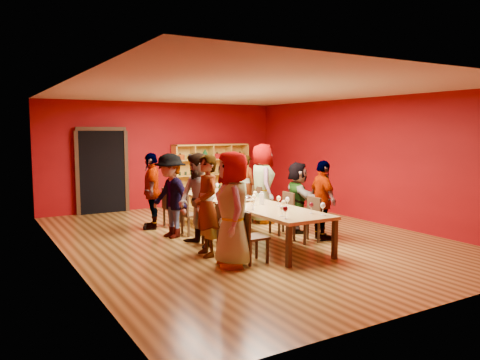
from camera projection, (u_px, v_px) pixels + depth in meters
name	position (u px, v px, depth m)	size (l,w,h in m)	color
room_shell	(245.00, 165.00, 9.55)	(7.10, 9.10, 3.04)	brown
tasting_table	(245.00, 204.00, 9.64)	(1.10, 4.50, 0.75)	#AB8447
doorway	(102.00, 171.00, 12.48)	(1.40, 0.17, 2.30)	black
shelving_unit	(211.00, 171.00, 14.01)	(2.40, 0.40, 1.80)	gold
chair_person_left_0	(249.00, 234.00, 7.80)	(0.42, 0.42, 0.89)	black
person_left_0	(233.00, 209.00, 7.60)	(0.92, 0.50, 1.88)	#4C4C51
chair_person_left_1	(227.00, 226.00, 8.47)	(0.42, 0.42, 0.89)	black
person_left_1	(207.00, 206.00, 8.22)	(0.66, 0.48, 1.80)	beige
chair_person_left_2	(211.00, 220.00, 9.02)	(0.42, 0.42, 0.89)	black
person_left_2	(198.00, 200.00, 8.84)	(0.87, 0.48, 1.80)	#4F4E54
chair_person_left_3	(189.00, 212.00, 9.88)	(0.42, 0.42, 0.89)	black
person_left_3	(171.00, 196.00, 9.63)	(1.13, 0.47, 1.75)	beige
chair_person_left_4	(170.00, 205.00, 10.77)	(0.42, 0.42, 0.89)	black
person_left_4	(152.00, 191.00, 10.51)	(1.01, 0.46, 1.72)	#48484D
chair_person_right_1	(310.00, 217.00, 9.29)	(0.42, 0.42, 0.89)	black
person_right_1	(323.00, 200.00, 9.42)	(0.95, 0.43, 1.62)	beige
chair_person_right_2	(284.00, 211.00, 10.02)	(0.42, 0.42, 0.89)	black
person_right_2	(298.00, 197.00, 10.17)	(1.42, 0.41, 1.54)	#515157
chair_person_right_3	(253.00, 203.00, 11.10)	(0.42, 0.42, 0.89)	black
person_right_3	(262.00, 183.00, 11.19)	(0.93, 0.51, 1.90)	#121832
chair_person_right_4	(237.00, 199.00, 11.76)	(0.42, 0.42, 0.89)	black
person_right_4	(246.00, 186.00, 11.87)	(0.58, 0.43, 1.60)	#5A89B9
wine_glass_0	(284.00, 203.00, 8.47)	(0.08, 0.08, 0.21)	white
wine_glass_1	(282.00, 208.00, 8.01)	(0.07, 0.07, 0.18)	white
wine_glass_2	(199.00, 187.00, 10.87)	(0.09, 0.09, 0.22)	white
wine_glass_3	(323.00, 206.00, 8.10)	(0.09, 0.09, 0.22)	white
wine_glass_4	(253.00, 201.00, 8.65)	(0.09, 0.09, 0.22)	white
wine_glass_5	(217.00, 185.00, 11.26)	(0.08, 0.08, 0.20)	white
wine_glass_6	(255.00, 194.00, 9.79)	(0.08, 0.08, 0.20)	white
wine_glass_7	(217.00, 185.00, 11.48)	(0.07, 0.07, 0.18)	white
wine_glass_8	(213.00, 192.00, 10.21)	(0.07, 0.07, 0.18)	white
wine_glass_9	(254.00, 197.00, 9.17)	(0.09, 0.09, 0.21)	white
wine_glass_10	(212.00, 191.00, 10.25)	(0.08, 0.08, 0.20)	white
wine_glass_11	(279.00, 199.00, 9.05)	(0.08, 0.08, 0.20)	white
wine_glass_12	(242.00, 189.00, 10.41)	(0.09, 0.09, 0.22)	white
wine_glass_13	(285.00, 209.00, 7.79)	(0.09, 0.09, 0.21)	white
wine_glass_14	(212.00, 188.00, 10.62)	(0.08, 0.08, 0.21)	white
wine_glass_15	(287.00, 200.00, 8.93)	(0.08, 0.08, 0.20)	white
wine_glass_16	(311.00, 205.00, 8.27)	(0.08, 0.08, 0.20)	white
wine_glass_17	(253.00, 201.00, 8.86)	(0.08, 0.08, 0.19)	white
wine_glass_18	(262.00, 195.00, 9.65)	(0.07, 0.07, 0.18)	white
wine_glass_19	(230.00, 196.00, 9.50)	(0.08, 0.08, 0.20)	white
wine_glass_20	(235.00, 188.00, 10.70)	(0.08, 0.08, 0.21)	white
wine_glass_21	(191.00, 187.00, 11.08)	(0.07, 0.07, 0.18)	white
spittoon_bowl	(244.00, 198.00, 9.65)	(0.29, 0.29, 0.16)	silver
carafe_a	(231.00, 196.00, 9.58)	(0.12, 0.12, 0.27)	white
carafe_b	(262.00, 199.00, 9.26)	(0.12, 0.12, 0.26)	white
wine_bottle	(213.00, 186.00, 11.38)	(0.09, 0.09, 0.29)	#153C1D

